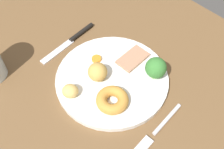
{
  "coord_description": "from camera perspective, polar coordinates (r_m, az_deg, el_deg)",
  "views": [
    {
      "loc": [
        -29.82,
        22.98,
        55.72
      ],
      "look_at": [
        -2.18,
        -2.54,
        6.0
      ],
      "focal_mm": 42.44,
      "sensor_mm": 36.0,
      "label": 1
    }
  ],
  "objects": [
    {
      "name": "dining_table",
      "position": [
        0.66,
        -2.92,
        -2.29
      ],
      "size": [
        120.0,
        84.0,
        3.6
      ],
      "primitive_type": "cube",
      "color": "brown",
      "rests_on": "ground"
    },
    {
      "name": "dinner_plate",
      "position": [
        0.64,
        -0.0,
        -0.92
      ],
      "size": [
        27.05,
        27.05,
        1.4
      ],
      "primitive_type": "cylinder",
      "color": "white",
      "rests_on": "dining_table"
    },
    {
      "name": "meat_slice_main",
      "position": [
        0.66,
        4.51,
        3.45
      ],
      "size": [
        5.15,
        8.19,
        0.8
      ],
      "primitive_type": "cube",
      "rotation": [
        0.0,
        0.0,
        4.77
      ],
      "color": "tan",
      "rests_on": "dinner_plate"
    },
    {
      "name": "yorkshire_pudding",
      "position": [
        0.58,
        0.06,
        -5.51
      ],
      "size": [
        7.24,
        7.24,
        2.42
      ],
      "primitive_type": "torus",
      "color": "#C68938",
      "rests_on": "dinner_plate"
    },
    {
      "name": "roast_potato_left",
      "position": [
        0.61,
        -3.34,
        0.33
      ],
      "size": [
        6.18,
        6.11,
        4.32
      ],
      "primitive_type": "ellipsoid",
      "rotation": [
        0.0,
        0.0,
        4.27
      ],
      "color": "tan",
      "rests_on": "dinner_plate"
    },
    {
      "name": "roast_potato_right",
      "position": [
        0.6,
        -8.99,
        -3.52
      ],
      "size": [
        5.0,
        4.94,
        2.89
      ],
      "primitive_type": "ellipsoid",
      "rotation": [
        0.0,
        0.0,
        0.61
      ],
      "color": "#D8B260",
      "rests_on": "dinner_plate"
    },
    {
      "name": "carrot_coin_front",
      "position": [
        0.66,
        -3.36,
        3.37
      ],
      "size": [
        2.41,
        2.41,
        0.68
      ],
      "primitive_type": "cylinder",
      "color": "orange",
      "rests_on": "dinner_plate"
    },
    {
      "name": "broccoli_floret",
      "position": [
        0.62,
        9.41,
        1.39
      ],
      "size": [
        5.0,
        5.0,
        5.8
      ],
      "color": "#8CB766",
      "rests_on": "dinner_plate"
    },
    {
      "name": "fork",
      "position": [
        0.58,
        9.78,
        -11.67
      ],
      "size": [
        2.7,
        15.32,
        0.9
      ],
      "rotation": [
        0.0,
        0.0,
        1.65
      ],
      "color": "silver",
      "rests_on": "dining_table"
    },
    {
      "name": "knife",
      "position": [
        0.74,
        -8.44,
        7.56
      ],
      "size": [
        3.51,
        18.55,
        1.2
      ],
      "rotation": [
        0.0,
        0.0,
        1.68
      ],
      "color": "black",
      "rests_on": "dining_table"
    }
  ]
}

